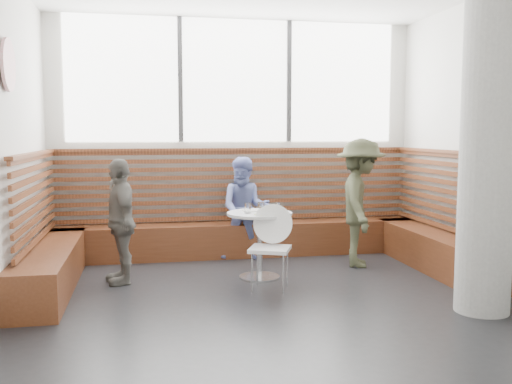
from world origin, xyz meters
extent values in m
cube|color=silver|center=(0.00, 0.00, 1.60)|extent=(5.00, 5.00, 3.20)
cube|color=black|center=(0.00, 0.00, 0.00)|extent=(5.00, 5.00, 0.01)
cube|color=white|center=(0.00, 2.48, 2.38)|extent=(4.50, 0.02, 1.65)
cube|color=#3F3F42|center=(-0.75, 2.46, 2.38)|extent=(0.06, 0.04, 1.65)
cube|color=#3F3F42|center=(0.75, 2.46, 2.38)|extent=(0.06, 0.04, 1.65)
cube|color=#4B2512|center=(0.00, 2.25, 0.23)|extent=(5.00, 0.50, 0.45)
cube|color=#4B2512|center=(-2.25, 1.25, 0.23)|extent=(0.50, 2.50, 0.45)
cube|color=#4B2512|center=(2.25, 1.25, 0.23)|extent=(0.50, 2.50, 0.45)
cube|color=#512714|center=(0.00, 2.42, 0.95)|extent=(4.88, 0.08, 0.98)
cube|color=#512714|center=(-2.42, 1.25, 0.95)|extent=(0.08, 2.38, 0.98)
cube|color=#512714|center=(2.42, 1.25, 0.95)|extent=(0.08, 2.38, 0.98)
cylinder|color=gray|center=(1.85, -0.60, 1.60)|extent=(0.50, 0.50, 3.20)
cylinder|color=white|center=(-2.46, 0.40, 2.30)|extent=(0.03, 0.50, 0.50)
cylinder|color=silver|center=(0.04, 0.99, 0.01)|extent=(0.47, 0.47, 0.03)
cylinder|color=silver|center=(0.04, 0.99, 0.38)|extent=(0.07, 0.07, 0.73)
cylinder|color=#B7B7BA|center=(0.04, 0.99, 0.75)|extent=(0.74, 0.74, 0.03)
cube|color=white|center=(0.05, 0.50, 0.44)|extent=(0.41, 0.39, 0.04)
cylinder|color=white|center=(0.05, 0.68, 0.68)|extent=(0.43, 0.10, 0.43)
cylinder|color=silver|center=(-0.11, 0.35, 0.21)|extent=(0.02, 0.02, 0.42)
cylinder|color=silver|center=(0.22, 0.35, 0.21)|extent=(0.02, 0.02, 0.42)
cylinder|color=silver|center=(-0.11, 0.65, 0.21)|extent=(0.02, 0.02, 0.42)
cylinder|color=silver|center=(0.22, 0.65, 0.21)|extent=(0.02, 0.02, 0.42)
imported|color=#3A3D29|center=(1.40, 1.37, 0.80)|extent=(0.90, 1.17, 1.60)
imported|color=#6F7CC0|center=(0.04, 1.97, 0.68)|extent=(0.75, 0.64, 1.35)
imported|color=#5E5B55|center=(-1.51, 1.10, 0.70)|extent=(0.50, 0.87, 1.39)
cylinder|color=white|center=(-0.04, 1.11, 0.77)|extent=(0.19, 0.19, 0.01)
cylinder|color=white|center=(0.12, 1.15, 0.77)|extent=(0.19, 0.19, 0.01)
cylinder|color=white|center=(-0.10, 0.97, 0.82)|extent=(0.07, 0.07, 0.12)
cylinder|color=white|center=(0.05, 0.96, 0.83)|extent=(0.08, 0.08, 0.12)
cylinder|color=white|center=(0.26, 1.05, 0.82)|extent=(0.07, 0.07, 0.10)
cube|color=#A5C64C|center=(0.07, 0.81, 0.77)|extent=(0.25, 0.22, 0.00)
camera|label=1|loc=(-1.22, -5.32, 1.68)|focal=40.00mm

